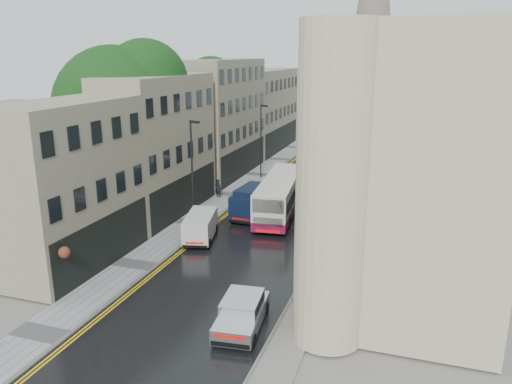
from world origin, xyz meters
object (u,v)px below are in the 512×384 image
Objects in this scene: cream_bus at (259,206)px; lamp_post_far at (261,142)px; navy_van at (233,205)px; tree_far at (192,118)px; silver_hatchback at (215,326)px; tree_near at (118,129)px; lamp_post_near at (192,174)px; white_lorry at (321,168)px; white_van at (184,234)px; pedestrian at (218,188)px.

cream_bus is 1.47× the size of lamp_post_far.
lamp_post_far is at bearing 102.20° from navy_van.
tree_far is 7.53m from lamp_post_far.
silver_hatchback is (3.12, -15.90, -0.71)m from cream_bus.
lamp_post_near is at bearing -8.69° from tree_near.
white_van is (-6.04, -16.47, -1.40)m from white_lorry.
lamp_post_far is at bearing -84.38° from pedestrian.
white_lorry reaches higher than navy_van.
tree_far is 1.58× the size of lamp_post_near.
white_lorry is at bearing -7.39° from lamp_post_far.
tree_near reaches higher than white_van.
white_van reaches higher than silver_hatchback.
lamp_post_near is (-1.31, 4.26, 3.09)m from white_van.
lamp_post_far is at bearing 104.61° from lamp_post_near.
navy_van is 14.10m from lamp_post_far.
cream_bus is 8.02m from pedestrian.
tree_near is at bearing -99.50° from lamp_post_far.
tree_far is 1.39× the size of white_lorry.
white_van is (-6.52, 10.06, 0.15)m from silver_hatchback.
tree_near is at bearing 175.76° from cream_bus.
lamp_post_near is (-4.71, -1.57, 2.53)m from cream_bus.
navy_van is at bearing -122.68° from white_lorry.
white_van is at bearing -69.94° from lamp_post_far.
silver_hatchback is 0.54× the size of lamp_post_near.
white_lorry is at bearing 85.07° from silver_hatchback.
pedestrian is (-3.55, 5.49, -0.36)m from navy_van.
cream_bus is 5.57m from lamp_post_near.
silver_hatchback is at bearing -97.23° from white_lorry.
tree_far is 2.94× the size of white_van.
tree_far is at bearing 110.97° from silver_hatchback.
white_lorry is 5.25× the size of pedestrian.
lamp_post_far is (-4.27, 13.85, 2.36)m from cream_bus.
tree_near reaches higher than cream_bus.
lamp_post_near is at bearing -129.29° from white_lorry.
cream_bus reaches higher than navy_van.
tree_far is 20.63m from white_van.
lamp_post_far is (7.33, 14.37, -3.06)m from tree_near.
white_van is at bearing -32.96° from tree_near.
pedestrian is at bearing 106.24° from silver_hatchback.
lamp_post_near reaches higher than white_van.
white_van is at bearing -118.40° from white_lorry.
white_van is 19.92m from lamp_post_far.
tree_near is 8.12× the size of pedestrian.
silver_hatchback is (14.72, -15.38, -6.12)m from tree_near.
lamp_post_near is (6.89, -1.05, -2.88)m from tree_near.
navy_van is (-4.76, -10.49, -1.05)m from white_lorry.
tree_far is at bearing -35.25° from pedestrian.
navy_van is 0.68× the size of lamp_post_far.
tree_near is 3.28× the size of white_van.
lamp_post_far is (-6.91, 3.21, 1.51)m from white_lorry.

